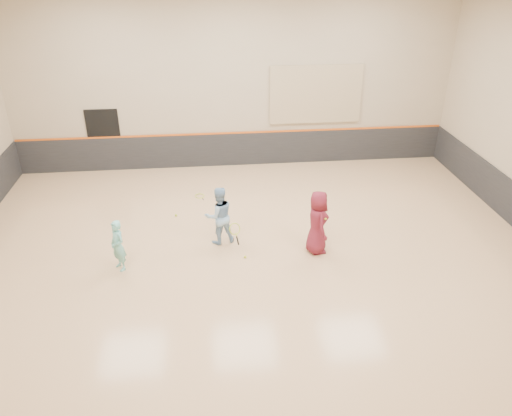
{
  "coord_description": "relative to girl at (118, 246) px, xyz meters",
  "views": [
    {
      "loc": [
        -1.04,
        -10.7,
        7.06
      ],
      "look_at": [
        0.14,
        0.4,
        1.15
      ],
      "focal_mm": 35.0,
      "sensor_mm": 36.0,
      "label": 1
    }
  ],
  "objects": [
    {
      "name": "girl",
      "position": [
        0.0,
        0.0,
        0.0
      ],
      "size": [
        0.54,
        0.57,
        1.31
      ],
      "primitive_type": "imported",
      "rotation": [
        0.0,
        0.0,
        -0.92
      ],
      "color": "#75CBC2",
      "rests_on": "floor"
    },
    {
      "name": "held_racket",
      "position": [
        2.86,
        0.68,
        -0.1
      ],
      "size": [
        0.35,
        0.35,
        0.66
      ],
      "primitive_type": null,
      "color": "#B9D02D",
      "rests_on": "instructor"
    },
    {
      "name": "young_man",
      "position": [
        4.93,
        0.29,
        0.19
      ],
      "size": [
        0.62,
        0.88,
        1.69
      ],
      "primitive_type": "imported",
      "rotation": [
        0.0,
        0.0,
        1.67
      ],
      "color": "maroon",
      "rests_on": "floor"
    },
    {
      "name": "room",
      "position": [
        3.27,
        0.25,
        0.16
      ],
      "size": [
        15.04,
        12.04,
        6.22
      ],
      "color": "tan",
      "rests_on": "ground"
    },
    {
      "name": "doorway",
      "position": [
        -1.23,
        6.23,
        0.44
      ],
      "size": [
        1.1,
        0.05,
        2.2
      ],
      "primitive_type": "cube",
      "color": "black",
      "rests_on": "floor"
    },
    {
      "name": "ball_under_racket",
      "position": [
        3.08,
        0.13,
        -0.62
      ],
      "size": [
        0.07,
        0.07,
        0.07
      ],
      "primitive_type": "sphere",
      "color": "#DFEE37",
      "rests_on": "floor"
    },
    {
      "name": "wainscot_back",
      "position": [
        3.27,
        6.22,
        -0.06
      ],
      "size": [
        14.9,
        0.04,
        1.2
      ],
      "primitive_type": "cube",
      "color": "#232326",
      "rests_on": "floor"
    },
    {
      "name": "spare_racket",
      "position": [
        1.95,
        3.78,
        -0.61
      ],
      "size": [
        0.66,
        0.66,
        0.09
      ],
      "primitive_type": null,
      "color": "#B2C82C",
      "rests_on": "floor"
    },
    {
      "name": "ball_in_hand",
      "position": [
        5.08,
        0.1,
        0.39
      ],
      "size": [
        0.07,
        0.07,
        0.07
      ],
      "primitive_type": "sphere",
      "color": "#DBE836",
      "rests_on": "young_man"
    },
    {
      "name": "accent_stripe",
      "position": [
        3.27,
        6.21,
        0.56
      ],
      "size": [
        14.9,
        0.03,
        0.06
      ],
      "primitive_type": "cube",
      "color": "#D85914",
      "rests_on": "wall_back"
    },
    {
      "name": "instructor",
      "position": [
        2.48,
        0.99,
        0.14
      ],
      "size": [
        0.91,
        0.79,
        1.59
      ],
      "primitive_type": "imported",
      "rotation": [
        0.0,
        0.0,
        3.41
      ],
      "color": "#8DB6DA",
      "rests_on": "floor"
    },
    {
      "name": "acoustic_panel",
      "position": [
        6.07,
        6.2,
        1.84
      ],
      "size": [
        3.2,
        0.08,
        2.0
      ],
      "primitive_type": "cube",
      "color": "tan",
      "rests_on": "wall_back"
    },
    {
      "name": "ball_beside_spare",
      "position": [
        1.25,
        2.54,
        -0.62
      ],
      "size": [
        0.07,
        0.07,
        0.07
      ],
      "primitive_type": "sphere",
      "color": "#AAC62E",
      "rests_on": "floor"
    }
  ]
}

